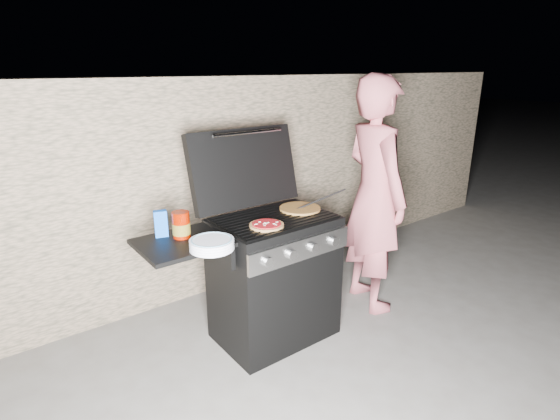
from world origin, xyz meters
TOP-DOWN VIEW (x-y plane):
  - ground at (0.00, 0.00)m, footprint 50.00×50.00m
  - stone_wall at (0.00, 1.05)m, footprint 8.00×0.35m
  - gas_grill at (-0.25, 0.00)m, footprint 1.34×0.79m
  - pizza_topped at (-0.15, -0.12)m, footprint 0.23×0.23m
  - pizza_plain at (0.24, 0.02)m, footprint 0.33×0.33m
  - sauce_jar at (-0.64, 0.06)m, footprint 0.11×0.11m
  - blue_carton at (-0.73, 0.14)m, footprint 0.09×0.06m
  - plate_stack at (-0.59, -0.21)m, footprint 0.29×0.29m
  - person at (0.91, -0.08)m, footprint 0.60×0.76m
  - tongs at (0.41, 0.00)m, footprint 0.48×0.05m

SIDE VIEW (x-z plane):
  - ground at x=0.00m, z-range 0.00..0.00m
  - gas_grill at x=-0.25m, z-range 0.00..0.91m
  - stone_wall at x=0.00m, z-range 0.00..1.80m
  - person at x=0.91m, z-range 0.00..1.83m
  - pizza_plain at x=0.24m, z-range 0.91..0.93m
  - pizza_topped at x=-0.15m, z-range 0.91..0.94m
  - plate_stack at x=-0.59m, z-range 0.90..0.96m
  - tongs at x=0.41m, z-range 0.91..1.01m
  - sauce_jar at x=-0.64m, z-range 0.90..1.06m
  - blue_carton at x=-0.73m, z-range 0.90..1.06m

